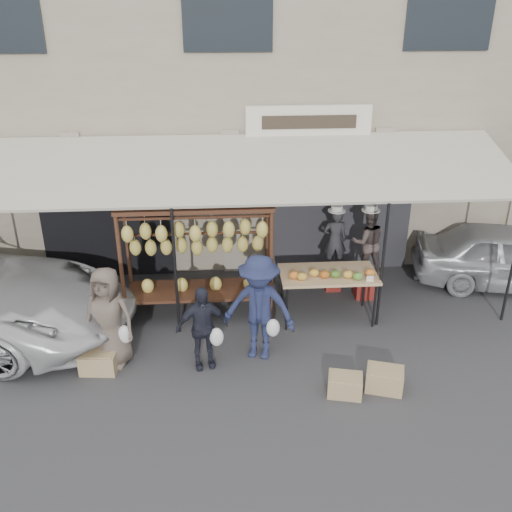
{
  "coord_description": "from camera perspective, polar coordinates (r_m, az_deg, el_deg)",
  "views": [
    {
      "loc": [
        -0.24,
        -7.37,
        5.45
      ],
      "look_at": [
        0.36,
        1.4,
        1.3
      ],
      "focal_mm": 40.0,
      "sensor_mm": 36.0,
      "label": 1
    }
  ],
  "objects": [
    {
      "name": "stool_left",
      "position": [
        11.4,
        7.64,
        -2.32
      ],
      "size": [
        0.37,
        0.37,
        0.42
      ],
      "primitive_type": "cube",
      "rotation": [
        0.0,
        0.0,
        0.29
      ],
      "color": "maroon",
      "rests_on": "ground_plane"
    },
    {
      "name": "awning",
      "position": [
        10.07,
        -2.36,
        8.65
      ],
      "size": [
        10.0,
        2.35,
        2.92
      ],
      "color": "#B9B2A0",
      "rests_on": "ground_plane"
    },
    {
      "name": "customer_right",
      "position": [
        8.98,
        0.3,
        -5.22
      ],
      "size": [
        1.3,
        0.96,
        1.79
      ],
      "primitive_type": "imported",
      "rotation": [
        0.0,
        0.0,
        -0.29
      ],
      "color": "#1E2445",
      "rests_on": "ground_plane"
    },
    {
      "name": "vendor_left",
      "position": [
        11.04,
        7.89,
        1.58
      ],
      "size": [
        0.47,
        0.32,
        1.27
      ],
      "primitive_type": "imported",
      "rotation": [
        0.0,
        0.0,
        3.11
      ],
      "color": "#2C2B30",
      "rests_on": "stool_left"
    },
    {
      "name": "ground_plane",
      "position": [
        9.17,
        -1.68,
        -11.21
      ],
      "size": [
        90.0,
        90.0,
        0.0
      ],
      "primitive_type": "plane",
      "color": "#2D2D30"
    },
    {
      "name": "banana_rack",
      "position": [
        9.75,
        -5.97,
        1.66
      ],
      "size": [
        2.6,
        0.9,
        2.24
      ],
      "color": "black",
      "rests_on": "ground_plane"
    },
    {
      "name": "crate_far",
      "position": [
        9.38,
        -15.38,
        -10.06
      ],
      "size": [
        0.6,
        0.48,
        0.34
      ],
      "primitive_type": "cube",
      "rotation": [
        0.0,
        0.0,
        -0.1
      ],
      "color": "tan",
      "rests_on": "ground_plane"
    },
    {
      "name": "shophouse",
      "position": [
        13.99,
        -3.04,
        17.83
      ],
      "size": [
        24.0,
        6.15,
        7.3
      ],
      "color": "gray",
      "rests_on": "ground_plane"
    },
    {
      "name": "customer_left",
      "position": [
        9.14,
        -14.48,
        -5.97
      ],
      "size": [
        0.93,
        0.73,
        1.67
      ],
      "primitive_type": "imported",
      "rotation": [
        0.0,
        0.0,
        -0.28
      ],
      "color": "brown",
      "rests_on": "ground_plane"
    },
    {
      "name": "sedan",
      "position": [
        12.35,
        24.07,
        -0.03
      ],
      "size": [
        3.93,
        2.26,
        1.26
      ],
      "primitive_type": "imported",
      "rotation": [
        0.0,
        0.0,
        1.35
      ],
      "color": "#949599",
      "rests_on": "ground_plane"
    },
    {
      "name": "customer_mid",
      "position": [
        8.9,
        -5.42,
        -7.14
      ],
      "size": [
        0.87,
        0.51,
        1.4
      ],
      "primitive_type": "imported",
      "rotation": [
        0.0,
        0.0,
        0.21
      ],
      "color": "#20222E",
      "rests_on": "ground_plane"
    },
    {
      "name": "crate_near_a",
      "position": [
        8.7,
        8.89,
        -12.63
      ],
      "size": [
        0.57,
        0.48,
        0.3
      ],
      "primitive_type": "cube",
      "rotation": [
        0.0,
        0.0,
        -0.23
      ],
      "color": "tan",
      "rests_on": "ground_plane"
    },
    {
      "name": "crate_near_b",
      "position": [
        8.9,
        12.73,
        -11.92
      ],
      "size": [
        0.64,
        0.55,
        0.32
      ],
      "primitive_type": "cube",
      "rotation": [
        0.0,
        0.0,
        -0.31
      ],
      "color": "tan",
      "rests_on": "ground_plane"
    },
    {
      "name": "produce_table",
      "position": [
        10.08,
        7.3,
        -1.94
      ],
      "size": [
        1.7,
        0.9,
        1.04
      ],
      "color": "tan",
      "rests_on": "ground_plane"
    },
    {
      "name": "vendor_right",
      "position": [
        10.82,
        11.13,
        1.38
      ],
      "size": [
        0.65,
        0.51,
        1.32
      ],
      "primitive_type": "imported",
      "rotation": [
        0.0,
        0.0,
        3.13
      ],
      "color": "#463B39",
      "rests_on": "stool_right"
    },
    {
      "name": "stool_right",
      "position": [
        11.21,
        10.75,
        -2.87
      ],
      "size": [
        0.36,
        0.36,
        0.49
      ],
      "primitive_type": "cube",
      "rotation": [
        0.0,
        0.0,
        0.03
      ],
      "color": "maroon",
      "rests_on": "ground_plane"
    }
  ]
}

